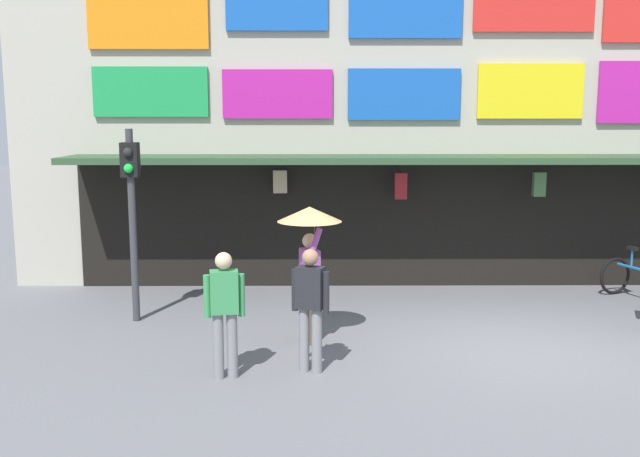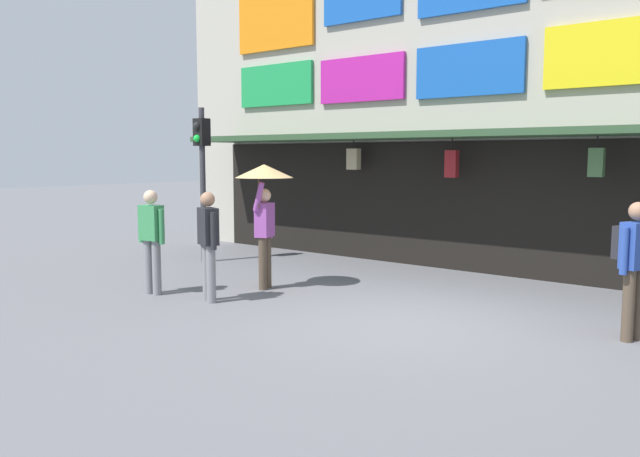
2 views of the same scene
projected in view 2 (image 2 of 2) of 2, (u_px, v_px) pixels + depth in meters
ground_plane at (411, 322)px, 8.69m from camera, size 80.00×80.00×0.00m
shopfront at (546, 59)px, 11.76m from camera, size 18.00×2.60×8.00m
traffic_light_near at (202, 160)px, 13.36m from camera, size 0.28×0.33×3.20m
pedestrian_in_green at (152, 236)px, 10.31m from camera, size 0.53×0.27×1.68m
pedestrian_in_purple at (634, 260)px, 7.72m from camera, size 0.44×0.50×1.68m
pedestrian_in_white at (208, 240)px, 9.79m from camera, size 0.50×0.33×1.68m
pedestrian_with_umbrella at (264, 191)px, 10.67m from camera, size 0.96×0.96×2.08m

